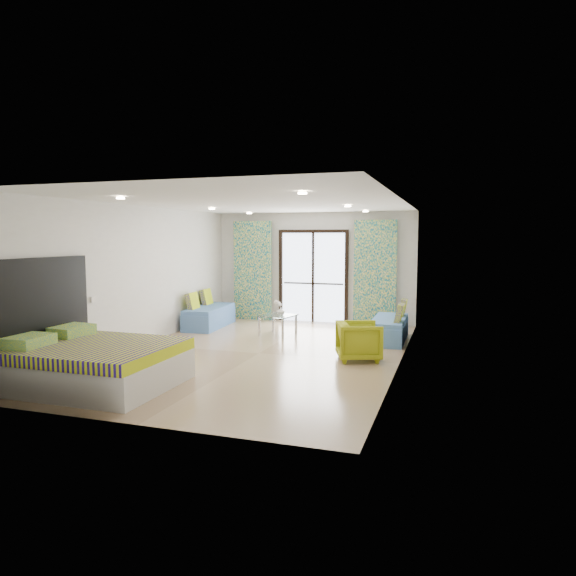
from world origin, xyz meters
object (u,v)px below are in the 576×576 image
(coffee_table, at_px, (278,317))
(armchair, at_px, (359,339))
(daybed_left, at_px, (209,316))
(bed, at_px, (94,364))
(daybed_right, at_px, (390,328))

(coffee_table, relative_size, armchair, 1.08)
(daybed_left, bearing_deg, coffee_table, -18.43)
(armchair, bearing_deg, bed, 109.15)
(bed, distance_m, daybed_left, 4.86)
(daybed_right, relative_size, armchair, 2.31)
(daybed_left, height_order, armchair, daybed_left)
(bed, height_order, daybed_right, daybed_right)
(bed, height_order, daybed_left, daybed_left)
(daybed_left, distance_m, daybed_right, 4.24)
(daybed_right, bearing_deg, coffee_table, -176.89)
(daybed_left, relative_size, daybed_right, 1.06)
(daybed_left, bearing_deg, daybed_right, -8.55)
(coffee_table, bearing_deg, daybed_left, 165.92)
(daybed_right, height_order, coffee_table, daybed_right)
(bed, relative_size, daybed_left, 1.23)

